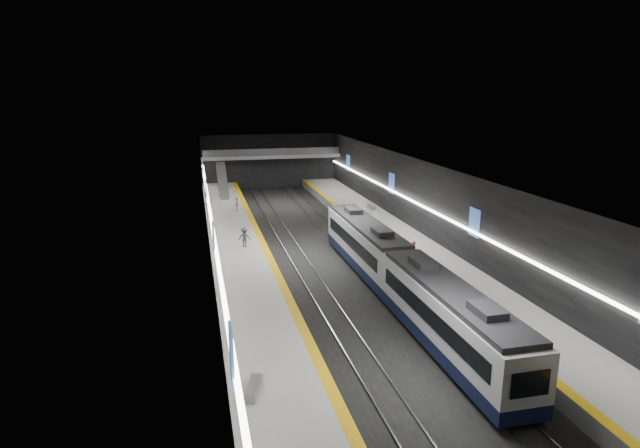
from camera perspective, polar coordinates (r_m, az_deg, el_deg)
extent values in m
plane|color=black|center=(47.84, 0.55, -3.46)|extent=(70.00, 70.00, 0.00)
cube|color=beige|center=(46.04, 0.57, 6.06)|extent=(20.00, 70.00, 0.04)
cube|color=black|center=(45.50, -11.76, 0.53)|extent=(0.04, 70.00, 8.00)
cube|color=black|center=(50.06, 11.75, 1.78)|extent=(0.04, 70.00, 8.00)
cube|color=black|center=(80.69, -5.42, 6.69)|extent=(20.00, 0.04, 8.00)
cube|color=slate|center=(46.56, -8.47, -3.48)|extent=(5.00, 70.00, 1.00)
cube|color=#B5B6B0|center=(46.41, -8.49, -2.88)|extent=(5.00, 70.00, 0.02)
cube|color=yellow|center=(46.62, -5.79, -2.71)|extent=(0.60, 70.00, 0.02)
cube|color=slate|center=(49.94, 8.94, -2.27)|extent=(5.00, 70.00, 1.00)
cube|color=#B5B6B0|center=(49.80, 8.97, -1.71)|extent=(5.00, 70.00, 0.02)
cube|color=yellow|center=(49.03, 6.58, -1.87)|extent=(0.60, 70.00, 0.02)
cube|color=gray|center=(47.20, -3.26, -3.66)|extent=(0.08, 70.00, 0.12)
cube|color=gray|center=(47.45, -1.54, -3.54)|extent=(0.08, 70.00, 0.12)
cube|color=gray|center=(48.26, 2.61, -3.24)|extent=(0.08, 70.00, 0.12)
cube|color=gray|center=(48.66, 4.24, -3.12)|extent=(0.08, 70.00, 0.12)
cube|color=#0E1635|center=(31.77, 13.48, -11.95)|extent=(2.65, 15.00, 0.80)
cube|color=silver|center=(31.09, 13.65, -9.22)|extent=(2.65, 15.00, 2.50)
cube|color=black|center=(30.57, 13.81, -6.81)|extent=(2.44, 14.25, 0.30)
cube|color=black|center=(31.07, 13.66, -9.13)|extent=(2.69, 13.20, 1.00)
cube|color=black|center=(25.38, 21.53, -15.62)|extent=(1.85, 0.05, 1.20)
cube|color=#0E1635|center=(44.64, 4.90, -3.82)|extent=(2.65, 15.00, 0.80)
cube|color=silver|center=(44.15, 4.94, -1.79)|extent=(2.65, 15.00, 2.50)
cube|color=black|center=(43.79, 4.98, -0.03)|extent=(2.44, 14.25, 0.30)
cube|color=black|center=(44.14, 4.95, -1.72)|extent=(2.69, 13.20, 1.00)
cube|color=black|center=(37.44, 8.52, -4.95)|extent=(1.85, 0.05, 1.20)
cube|color=#3B60B1|center=(21.75, -9.43, -13.54)|extent=(0.10, 1.50, 2.20)
cube|color=#3B60B1|center=(37.63, -11.29, -1.54)|extent=(0.10, 1.50, 2.20)
cube|color=#3B60B1|center=(55.18, -12.04, 3.44)|extent=(0.10, 1.50, 2.20)
cube|color=#3B60B1|center=(71.96, -12.42, 5.90)|extent=(0.10, 1.50, 2.20)
cube|color=#3B60B1|center=(43.00, 16.13, 0.15)|extent=(0.10, 1.50, 2.20)
cube|color=#3B60B1|center=(58.97, 7.64, 4.31)|extent=(0.10, 1.50, 2.20)
cube|color=#3B60B1|center=(74.91, 3.02, 6.53)|extent=(0.10, 1.50, 2.20)
cube|color=white|center=(45.55, -11.50, 0.30)|extent=(0.25, 68.60, 0.12)
cube|color=white|center=(50.02, 11.53, 1.54)|extent=(0.25, 68.60, 0.12)
cube|color=gray|center=(78.60, -5.23, 7.22)|extent=(20.00, 3.00, 0.50)
cube|color=#47474C|center=(77.08, -5.09, 7.65)|extent=(19.60, 0.08, 1.00)
cube|color=#99999E|center=(71.29, -10.38, 4.62)|extent=(1.20, 7.50, 3.92)
cube|color=#99999E|center=(25.81, -7.12, -16.99)|extent=(1.09, 1.95, 0.46)
cube|color=#99999E|center=(65.35, -11.76, 2.20)|extent=(0.65, 1.97, 0.48)
cube|color=#99999E|center=(62.32, 5.53, 1.85)|extent=(0.63, 1.92, 0.46)
imported|color=#B44357|center=(43.37, 10.00, -2.96)|extent=(0.51, 0.70, 1.77)
imported|color=silver|center=(61.35, -8.85, 2.07)|extent=(0.43, 0.94, 1.57)
imported|color=#45444C|center=(47.35, -8.05, -1.43)|extent=(1.27, 0.96, 1.75)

